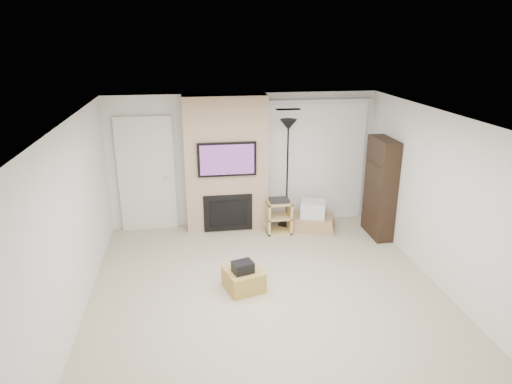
{
  "coord_description": "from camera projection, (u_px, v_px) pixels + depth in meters",
  "views": [
    {
      "loc": [
        -1.02,
        -5.5,
        3.5
      ],
      "look_at": [
        0.0,
        1.2,
        1.15
      ],
      "focal_mm": 32.0,
      "sensor_mm": 36.0,
      "label": 1
    }
  ],
  "objects": [
    {
      "name": "wall_left",
      "position": [
        72.0,
        226.0,
        5.66
      ],
      "size": [
        0.0,
        5.5,
        2.5
      ],
      "primitive_type": "cube",
      "rotation": [
        1.57,
        0.0,
        1.57
      ],
      "color": "silver",
      "rests_on": "ground"
    },
    {
      "name": "wall_back",
      "position": [
        244.0,
        160.0,
        8.59
      ],
      "size": [
        5.0,
        0.0,
        2.5
      ],
      "primitive_type": "cube",
      "rotation": [
        1.57,
        0.0,
        0.0
      ],
      "color": "silver",
      "rests_on": "ground"
    },
    {
      "name": "fireplace_wall",
      "position": [
        226.0,
        165.0,
        8.35
      ],
      "size": [
        1.5,
        0.47,
        2.5
      ],
      "color": "tan",
      "rests_on": "floor"
    },
    {
      "name": "black_bag",
      "position": [
        243.0,
        267.0,
        6.45
      ],
      "size": [
        0.33,
        0.29,
        0.16
      ],
      "primitive_type": "cube",
      "rotation": [
        0.0,
        0.0,
        0.29
      ],
      "color": "black",
      "rests_on": "ottoman"
    },
    {
      "name": "vertical_blinds",
      "position": [
        316.0,
        157.0,
        8.73
      ],
      "size": [
        1.98,
        0.1,
        2.37
      ],
      "color": "silver",
      "rests_on": "floor"
    },
    {
      "name": "ottoman",
      "position": [
        244.0,
        280.0,
        6.57
      ],
      "size": [
        0.62,
        0.62,
        0.3
      ],
      "primitive_type": "cube",
      "rotation": [
        0.0,
        0.0,
        0.29
      ],
      "color": "#B08F42",
      "rests_on": "floor"
    },
    {
      "name": "floor_lamp",
      "position": [
        288.0,
        143.0,
        8.28
      ],
      "size": [
        0.31,
        0.31,
        2.06
      ],
      "color": "black",
      "rests_on": "floor"
    },
    {
      "name": "box_stack",
      "position": [
        313.0,
        218.0,
        8.61
      ],
      "size": [
        0.97,
        0.85,
        0.55
      ],
      "color": "tan",
      "rests_on": "floor"
    },
    {
      "name": "wall_right",
      "position": [
        445.0,
        204.0,
        6.38
      ],
      "size": [
        0.0,
        5.5,
        2.5
      ],
      "primitive_type": "cube",
      "rotation": [
        1.57,
        0.0,
        1.57
      ],
      "color": "silver",
      "rests_on": "ground"
    },
    {
      "name": "ceiling",
      "position": [
        271.0,
        120.0,
        5.61
      ],
      "size": [
        5.0,
        5.5,
        0.0
      ],
      "primitive_type": "cube",
      "color": "white",
      "rests_on": "wall_back"
    },
    {
      "name": "av_stand",
      "position": [
        279.0,
        215.0,
        8.43
      ],
      "size": [
        0.45,
        0.38,
        0.66
      ],
      "color": "#D6B76A",
      "rests_on": "floor"
    },
    {
      "name": "wall_front",
      "position": [
        335.0,
        348.0,
        3.45
      ],
      "size": [
        5.0,
        0.0,
        2.5
      ],
      "primitive_type": "cube",
      "rotation": [
        1.57,
        0.0,
        0.0
      ],
      "color": "silver",
      "rests_on": "ground"
    },
    {
      "name": "hvac_vent",
      "position": [
        288.0,
        109.0,
        6.42
      ],
      "size": [
        0.35,
        0.18,
        0.01
      ],
      "primitive_type": "cube",
      "color": "silver",
      "rests_on": "ceiling"
    },
    {
      "name": "bookshelf",
      "position": [
        380.0,
        188.0,
        8.14
      ],
      "size": [
        0.3,
        0.8,
        1.8
      ],
      "color": "black",
      "rests_on": "floor"
    },
    {
      "name": "floor",
      "position": [
        269.0,
        296.0,
        6.43
      ],
      "size": [
        5.0,
        5.5,
        0.0
      ],
      "primitive_type": "cube",
      "color": "#B9AE92",
      "rests_on": "ground"
    },
    {
      "name": "entry_door",
      "position": [
        147.0,
        175.0,
        8.36
      ],
      "size": [
        1.02,
        0.11,
        2.14
      ],
      "color": "silver",
      "rests_on": "floor"
    }
  ]
}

